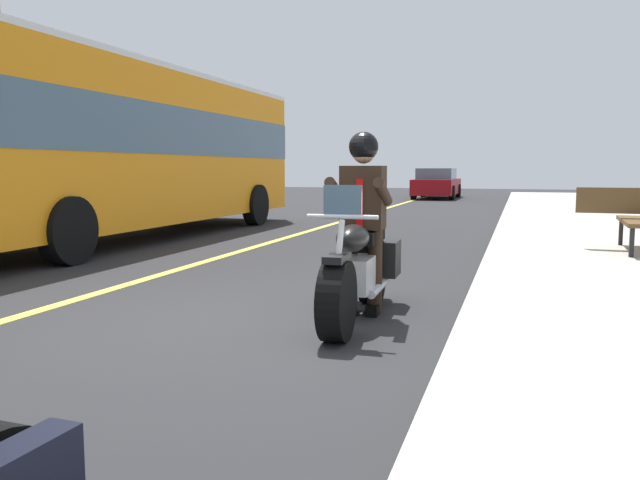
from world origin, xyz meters
TOP-DOWN VIEW (x-y plane):
  - ground_plane at (0.00, 0.00)m, footprint 80.00×80.00m
  - lane_center_stripe at (0.00, -2.00)m, footprint 60.00×0.16m
  - motorcycle_main at (-0.62, 1.05)m, footprint 2.22×0.64m
  - rider_main at (-0.81, 1.04)m, footprint 0.63×0.56m
  - bus_near at (-5.72, -4.95)m, footprint 11.05×2.70m
  - car_silver at (-24.85, -1.28)m, footprint 4.60×1.92m
  - bench_sidewalk at (-5.53, 4.20)m, footprint 1.82×1.80m

SIDE VIEW (x-z plane):
  - ground_plane at x=0.00m, z-range 0.00..0.00m
  - lane_center_stripe at x=0.00m, z-range 0.00..0.01m
  - motorcycle_main at x=-0.62m, z-range -0.18..1.08m
  - car_silver at x=-24.85m, z-range -0.01..1.39m
  - bench_sidewalk at x=-5.53m, z-range 0.24..1.19m
  - rider_main at x=-0.81m, z-range 0.17..1.91m
  - bus_near at x=-5.72m, z-range 0.22..3.52m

